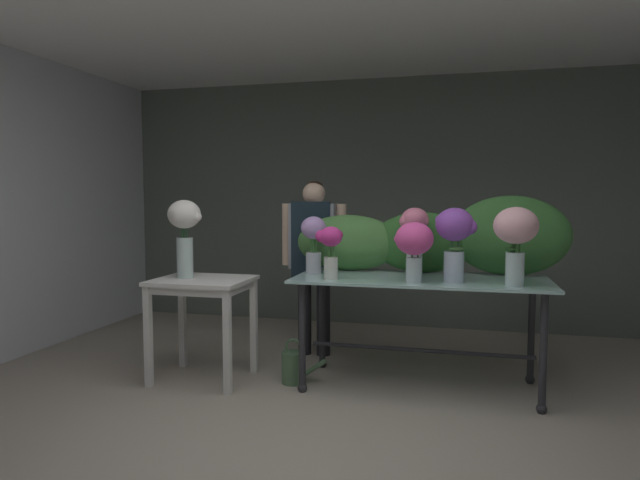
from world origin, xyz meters
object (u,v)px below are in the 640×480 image
(side_table_white, at_px, (203,293))
(vase_fuchsia_anemones, at_px, (414,244))
(display_table_glass, at_px, (420,296))
(florist, at_px, (314,249))
(vase_lilac_freesia, at_px, (314,240))
(vase_white_roses_tall, at_px, (185,229))
(watering_can, at_px, (294,367))
(vase_blush_lilies, at_px, (516,234))
(vase_magenta_roses, at_px, (330,247))
(vase_rosy_carnations, at_px, (414,235))
(vase_violet_dahlias, at_px, (455,236))

(side_table_white, xyz_separation_m, vase_fuchsia_anemones, (1.61, -0.03, 0.41))
(display_table_glass, height_order, florist, florist)
(vase_lilac_freesia, bearing_deg, florist, 104.72)
(vase_fuchsia_anemones, height_order, vase_white_roses_tall, vase_white_roses_tall)
(vase_lilac_freesia, height_order, watering_can, vase_lilac_freesia)
(vase_blush_lilies, relative_size, vase_magenta_roses, 1.38)
(vase_blush_lilies, distance_m, watering_can, 1.88)
(watering_can, bearing_deg, vase_lilac_freesia, 55.39)
(display_table_glass, distance_m, vase_rosy_carnations, 0.46)
(display_table_glass, xyz_separation_m, vase_blush_lilies, (0.63, -0.23, 0.48))
(vase_magenta_roses, relative_size, vase_white_roses_tall, 0.63)
(display_table_glass, distance_m, vase_magenta_roses, 0.76)
(display_table_glass, bearing_deg, vase_white_roses_tall, -172.83)
(side_table_white, relative_size, florist, 0.51)
(vase_white_roses_tall, bearing_deg, vase_rosy_carnations, 9.36)
(vase_white_roses_tall, xyz_separation_m, watering_can, (0.85, 0.09, -1.04))
(florist, relative_size, vase_white_roses_tall, 2.59)
(vase_violet_dahlias, distance_m, vase_blush_lilies, 0.40)
(florist, height_order, vase_violet_dahlias, florist)
(side_table_white, distance_m, vase_white_roses_tall, 0.51)
(side_table_white, relative_size, vase_fuchsia_anemones, 1.88)
(vase_rosy_carnations, relative_size, watering_can, 1.45)
(vase_blush_lilies, bearing_deg, vase_magenta_roses, -179.78)
(vase_violet_dahlias, height_order, vase_rosy_carnations, vase_violet_dahlias)
(display_table_glass, xyz_separation_m, vase_magenta_roses, (-0.62, -0.24, 0.37))
(side_table_white, relative_size, vase_lilac_freesia, 1.79)
(vase_violet_dahlias, xyz_separation_m, vase_white_roses_tall, (-2.02, -0.07, 0.02))
(vase_rosy_carnations, distance_m, vase_white_roses_tall, 1.75)
(vase_violet_dahlias, height_order, vase_blush_lilies, vase_blush_lilies)
(florist, distance_m, vase_magenta_roses, 0.95)
(vase_blush_lilies, relative_size, vase_lilac_freesia, 1.19)
(side_table_white, relative_size, watering_can, 2.24)
(vase_fuchsia_anemones, distance_m, vase_white_roses_tall, 1.75)
(vase_rosy_carnations, height_order, watering_can, vase_rosy_carnations)
(display_table_glass, xyz_separation_m, florist, (-0.98, 0.64, 0.27))
(vase_violet_dahlias, bearing_deg, watering_can, 179.16)
(vase_lilac_freesia, xyz_separation_m, watering_can, (-0.11, -0.16, -0.96))
(display_table_glass, height_order, watering_can, display_table_glass)
(vase_magenta_roses, bearing_deg, vase_white_roses_tall, 179.26)
(vase_fuchsia_anemones, bearing_deg, watering_can, 172.60)
(vase_fuchsia_anemones, height_order, vase_lilac_freesia, vase_lilac_freesia)
(side_table_white, distance_m, watering_can, 0.90)
(vase_violet_dahlias, xyz_separation_m, vase_lilac_freesia, (-1.06, 0.18, -0.06))
(vase_white_roses_tall, distance_m, watering_can, 1.34)
(vase_fuchsia_anemones, xyz_separation_m, vase_lilac_freesia, (-0.79, 0.28, -0.01))
(florist, relative_size, vase_rosy_carnations, 3.04)
(vase_violet_dahlias, height_order, vase_lilac_freesia, vase_violet_dahlias)
(display_table_glass, xyz_separation_m, vase_lilac_freesia, (-0.82, 0.03, 0.40))
(vase_white_roses_tall, bearing_deg, watering_can, 6.03)
(florist, xyz_separation_m, vase_fuchsia_anemones, (0.95, -0.89, 0.14))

